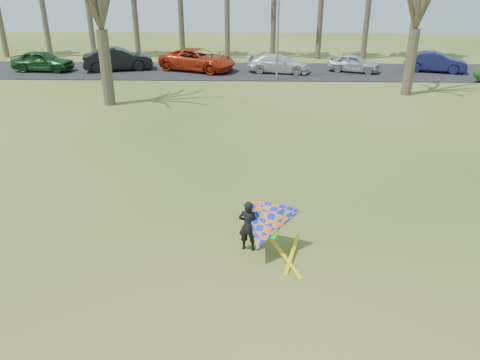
{
  "coord_description": "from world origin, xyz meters",
  "views": [
    {
      "loc": [
        0.41,
        -11.49,
        7.16
      ],
      "look_at": [
        0.0,
        2.0,
        1.1
      ],
      "focal_mm": 35.0,
      "sensor_mm": 36.0,
      "label": 1
    }
  ],
  "objects_px": {
    "car_3": "(279,63)",
    "kite_flyer": "(264,227)",
    "streetlight": "(281,14)",
    "car_0": "(43,61)",
    "car_4": "(354,63)",
    "car_1": "(118,59)",
    "car_5": "(435,62)",
    "car_2": "(198,60)"
  },
  "relations": [
    {
      "from": "car_1",
      "to": "car_3",
      "type": "relative_size",
      "value": 1.11
    },
    {
      "from": "car_3",
      "to": "car_4",
      "type": "bearing_deg",
      "value": -76.33
    },
    {
      "from": "streetlight",
      "to": "car_1",
      "type": "height_order",
      "value": "streetlight"
    },
    {
      "from": "car_5",
      "to": "kite_flyer",
      "type": "distance_m",
      "value": 28.95
    },
    {
      "from": "kite_flyer",
      "to": "streetlight",
      "type": "bearing_deg",
      "value": 86.33
    },
    {
      "from": "car_0",
      "to": "car_4",
      "type": "xyz_separation_m",
      "value": [
        23.8,
        0.45,
        -0.12
      ]
    },
    {
      "from": "car_4",
      "to": "car_5",
      "type": "height_order",
      "value": "car_5"
    },
    {
      "from": "car_2",
      "to": "car_3",
      "type": "bearing_deg",
      "value": -73.0
    },
    {
      "from": "streetlight",
      "to": "kite_flyer",
      "type": "xyz_separation_m",
      "value": [
        -1.45,
        -22.51,
        -3.62
      ]
    },
    {
      "from": "streetlight",
      "to": "car_3",
      "type": "xyz_separation_m",
      "value": [
        0.07,
        2.46,
        -3.73
      ]
    },
    {
      "from": "car_2",
      "to": "car_4",
      "type": "xyz_separation_m",
      "value": [
        11.93,
        -0.14,
        -0.16
      ]
    },
    {
      "from": "streetlight",
      "to": "car_5",
      "type": "relative_size",
      "value": 1.78
    },
    {
      "from": "streetlight",
      "to": "car_1",
      "type": "xyz_separation_m",
      "value": [
        -12.3,
        2.97,
        -3.55
      ]
    },
    {
      "from": "car_0",
      "to": "car_1",
      "type": "height_order",
      "value": "car_1"
    },
    {
      "from": "car_5",
      "to": "car_4",
      "type": "bearing_deg",
      "value": 107.98
    },
    {
      "from": "car_3",
      "to": "streetlight",
      "type": "bearing_deg",
      "value": -172.36
    },
    {
      "from": "streetlight",
      "to": "car_1",
      "type": "bearing_deg",
      "value": 166.44
    },
    {
      "from": "car_0",
      "to": "car_4",
      "type": "distance_m",
      "value": 23.81
    },
    {
      "from": "car_3",
      "to": "car_1",
      "type": "bearing_deg",
      "value": 97.0
    },
    {
      "from": "car_2",
      "to": "kite_flyer",
      "type": "bearing_deg",
      "value": -147.32
    },
    {
      "from": "streetlight",
      "to": "car_2",
      "type": "relative_size",
      "value": 1.35
    },
    {
      "from": "car_3",
      "to": "kite_flyer",
      "type": "bearing_deg",
      "value": -174.15
    },
    {
      "from": "car_1",
      "to": "car_4",
      "type": "xyz_separation_m",
      "value": [
        18.11,
        -0.07,
        -0.19
      ]
    },
    {
      "from": "car_3",
      "to": "kite_flyer",
      "type": "distance_m",
      "value": 25.02
    },
    {
      "from": "car_2",
      "to": "kite_flyer",
      "type": "distance_m",
      "value": 25.98
    },
    {
      "from": "car_1",
      "to": "car_3",
      "type": "xyz_separation_m",
      "value": [
        12.37,
        -0.5,
        -0.18
      ]
    },
    {
      "from": "car_3",
      "to": "kite_flyer",
      "type": "relative_size",
      "value": 1.95
    },
    {
      "from": "streetlight",
      "to": "car_0",
      "type": "xyz_separation_m",
      "value": [
        -18.0,
        2.44,
        -3.63
      ]
    },
    {
      "from": "car_3",
      "to": "car_4",
      "type": "relative_size",
      "value": 1.2
    },
    {
      "from": "car_1",
      "to": "kite_flyer",
      "type": "xyz_separation_m",
      "value": [
        10.85,
        -25.48,
        -0.08
      ]
    },
    {
      "from": "car_0",
      "to": "car_1",
      "type": "bearing_deg",
      "value": -80.17
    },
    {
      "from": "car_0",
      "to": "car_5",
      "type": "distance_m",
      "value": 30.04
    },
    {
      "from": "car_3",
      "to": "car_5",
      "type": "relative_size",
      "value": 1.03
    },
    {
      "from": "car_0",
      "to": "car_5",
      "type": "height_order",
      "value": "car_0"
    },
    {
      "from": "car_5",
      "to": "streetlight",
      "type": "bearing_deg",
      "value": 120.53
    },
    {
      "from": "streetlight",
      "to": "car_5",
      "type": "height_order",
      "value": "streetlight"
    },
    {
      "from": "car_2",
      "to": "kite_flyer",
      "type": "xyz_separation_m",
      "value": [
        4.67,
        -25.55,
        -0.05
      ]
    },
    {
      "from": "car_0",
      "to": "streetlight",
      "type": "bearing_deg",
      "value": -93.13
    },
    {
      "from": "car_2",
      "to": "car_5",
      "type": "bearing_deg",
      "value": -67.47
    },
    {
      "from": "car_0",
      "to": "car_4",
      "type": "height_order",
      "value": "car_0"
    },
    {
      "from": "car_1",
      "to": "kite_flyer",
      "type": "relative_size",
      "value": 2.17
    },
    {
      "from": "streetlight",
      "to": "car_5",
      "type": "distance_m",
      "value": 12.96
    }
  ]
}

